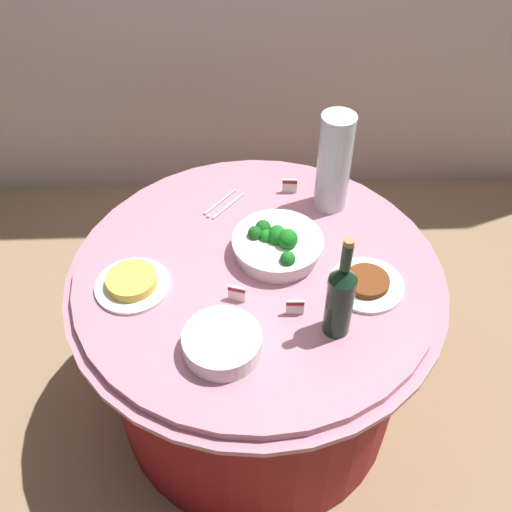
{
  "coord_description": "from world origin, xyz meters",
  "views": [
    {
      "loc": [
        -0.04,
        -1.21,
        2.01
      ],
      "look_at": [
        0.0,
        0.0,
        0.79
      ],
      "focal_mm": 40.72,
      "sensor_mm": 36.0,
      "label": 1
    }
  ],
  "objects_px": {
    "label_placard_rear": "(237,293)",
    "decorative_fruit_vase": "(334,167)",
    "label_placard_front": "(290,185)",
    "serving_tongs": "(223,205)",
    "food_plate_fried_egg": "(132,283)",
    "food_plate_stir_fry": "(367,283)",
    "plate_stack": "(222,343)",
    "label_placard_mid": "(295,307)",
    "broccoli_bowl": "(277,245)",
    "wine_bottle": "(340,298)"
  },
  "relations": [
    {
      "from": "label_placard_mid",
      "to": "food_plate_stir_fry",
      "type": "bearing_deg",
      "value": 23.5
    },
    {
      "from": "wine_bottle",
      "to": "food_plate_fried_egg",
      "type": "distance_m",
      "value": 0.61
    },
    {
      "from": "wine_bottle",
      "to": "label_placard_mid",
      "type": "relative_size",
      "value": 6.11
    },
    {
      "from": "label_placard_mid",
      "to": "plate_stack",
      "type": "bearing_deg",
      "value": -150.08
    },
    {
      "from": "decorative_fruit_vase",
      "to": "food_plate_fried_egg",
      "type": "distance_m",
      "value": 0.73
    },
    {
      "from": "food_plate_fried_egg",
      "to": "label_placard_front",
      "type": "distance_m",
      "value": 0.65
    },
    {
      "from": "decorative_fruit_vase",
      "to": "label_placard_front",
      "type": "distance_m",
      "value": 0.19
    },
    {
      "from": "label_placard_front",
      "to": "food_plate_stir_fry",
      "type": "bearing_deg",
      "value": -66.72
    },
    {
      "from": "broccoli_bowl",
      "to": "serving_tongs",
      "type": "distance_m",
      "value": 0.29
    },
    {
      "from": "serving_tongs",
      "to": "food_plate_stir_fry",
      "type": "distance_m",
      "value": 0.57
    },
    {
      "from": "broccoli_bowl",
      "to": "label_placard_mid",
      "type": "height_order",
      "value": "broccoli_bowl"
    },
    {
      "from": "serving_tongs",
      "to": "label_placard_mid",
      "type": "bearing_deg",
      "value": -66.77
    },
    {
      "from": "wine_bottle",
      "to": "food_plate_stir_fry",
      "type": "relative_size",
      "value": 1.53
    },
    {
      "from": "label_placard_front",
      "to": "label_placard_mid",
      "type": "bearing_deg",
      "value": -92.92
    },
    {
      "from": "plate_stack",
      "to": "label_placard_front",
      "type": "bearing_deg",
      "value": 70.74
    },
    {
      "from": "food_plate_fried_egg",
      "to": "label_placard_rear",
      "type": "xyz_separation_m",
      "value": [
        0.3,
        -0.06,
        0.01
      ]
    },
    {
      "from": "decorative_fruit_vase",
      "to": "label_placard_front",
      "type": "relative_size",
      "value": 6.18
    },
    {
      "from": "decorative_fruit_vase",
      "to": "label_placard_mid",
      "type": "bearing_deg",
      "value": -108.5
    },
    {
      "from": "food_plate_stir_fry",
      "to": "serving_tongs",
      "type": "bearing_deg",
      "value": 138.09
    },
    {
      "from": "serving_tongs",
      "to": "label_placard_mid",
      "type": "relative_size",
      "value": 2.75
    },
    {
      "from": "plate_stack",
      "to": "food_plate_fried_egg",
      "type": "relative_size",
      "value": 0.95
    },
    {
      "from": "broccoli_bowl",
      "to": "serving_tongs",
      "type": "relative_size",
      "value": 1.85
    },
    {
      "from": "food_plate_stir_fry",
      "to": "label_placard_front",
      "type": "relative_size",
      "value": 4.0
    },
    {
      "from": "plate_stack",
      "to": "decorative_fruit_vase",
      "type": "height_order",
      "value": "decorative_fruit_vase"
    },
    {
      "from": "food_plate_fried_egg",
      "to": "broccoli_bowl",
      "type": "bearing_deg",
      "value": 15.78
    },
    {
      "from": "wine_bottle",
      "to": "food_plate_fried_egg",
      "type": "bearing_deg",
      "value": 163.15
    },
    {
      "from": "serving_tongs",
      "to": "food_plate_fried_egg",
      "type": "xyz_separation_m",
      "value": [
        -0.26,
        -0.36,
        0.01
      ]
    },
    {
      "from": "wine_bottle",
      "to": "label_placard_rear",
      "type": "bearing_deg",
      "value": 157.26
    },
    {
      "from": "plate_stack",
      "to": "food_plate_stir_fry",
      "type": "bearing_deg",
      "value": 26.67
    },
    {
      "from": "wine_bottle",
      "to": "label_placard_rear",
      "type": "xyz_separation_m",
      "value": [
        -0.27,
        0.11,
        -0.1
      ]
    },
    {
      "from": "broccoli_bowl",
      "to": "wine_bottle",
      "type": "relative_size",
      "value": 0.83
    },
    {
      "from": "plate_stack",
      "to": "wine_bottle",
      "type": "xyz_separation_m",
      "value": [
        0.31,
        0.06,
        0.1
      ]
    },
    {
      "from": "label_placard_mid",
      "to": "wine_bottle",
      "type": "bearing_deg",
      "value": -27.31
    },
    {
      "from": "decorative_fruit_vase",
      "to": "food_plate_fried_egg",
      "type": "height_order",
      "value": "decorative_fruit_vase"
    },
    {
      "from": "decorative_fruit_vase",
      "to": "serving_tongs",
      "type": "relative_size",
      "value": 2.25
    },
    {
      "from": "decorative_fruit_vase",
      "to": "label_placard_front",
      "type": "height_order",
      "value": "decorative_fruit_vase"
    },
    {
      "from": "decorative_fruit_vase",
      "to": "food_plate_fried_egg",
      "type": "xyz_separation_m",
      "value": [
        -0.62,
        -0.36,
        -0.14
      ]
    },
    {
      "from": "plate_stack",
      "to": "label_placard_rear",
      "type": "bearing_deg",
      "value": 76.7
    },
    {
      "from": "broccoli_bowl",
      "to": "wine_bottle",
      "type": "distance_m",
      "value": 0.34
    },
    {
      "from": "plate_stack",
      "to": "food_plate_fried_egg",
      "type": "bearing_deg",
      "value": 138.42
    },
    {
      "from": "broccoli_bowl",
      "to": "label_placard_rear",
      "type": "xyz_separation_m",
      "value": [
        -0.13,
        -0.18,
        -0.01
      ]
    },
    {
      "from": "broccoli_bowl",
      "to": "label_placard_rear",
      "type": "relative_size",
      "value": 5.09
    },
    {
      "from": "decorative_fruit_vase",
      "to": "label_placard_mid",
      "type": "height_order",
      "value": "decorative_fruit_vase"
    },
    {
      "from": "broccoli_bowl",
      "to": "label_placard_mid",
      "type": "relative_size",
      "value": 5.09
    },
    {
      "from": "food_plate_stir_fry",
      "to": "plate_stack",
      "type": "bearing_deg",
      "value": -153.33
    },
    {
      "from": "label_placard_rear",
      "to": "decorative_fruit_vase",
      "type": "bearing_deg",
      "value": 52.51
    },
    {
      "from": "decorative_fruit_vase",
      "to": "label_placard_rear",
      "type": "height_order",
      "value": "decorative_fruit_vase"
    },
    {
      "from": "plate_stack",
      "to": "broccoli_bowl",
      "type": "bearing_deg",
      "value": 64.8
    },
    {
      "from": "plate_stack",
      "to": "label_placard_rear",
      "type": "xyz_separation_m",
      "value": [
        0.04,
        0.17,
        0.0
      ]
    },
    {
      "from": "wine_bottle",
      "to": "label_placard_mid",
      "type": "height_order",
      "value": "wine_bottle"
    }
  ]
}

